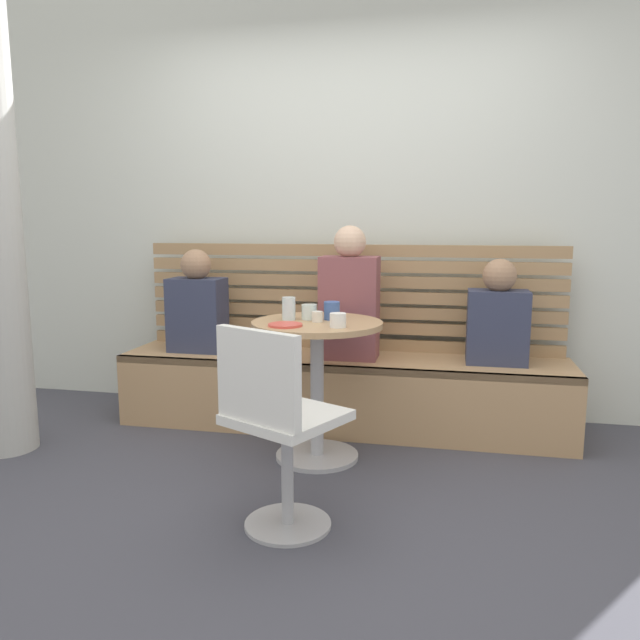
{
  "coord_description": "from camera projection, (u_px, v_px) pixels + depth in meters",
  "views": [
    {
      "loc": [
        0.62,
        -2.36,
        1.24
      ],
      "look_at": [
        -0.02,
        0.66,
        0.75
      ],
      "focal_mm": 34.2,
      "sensor_mm": 36.0,
      "label": 1
    }
  ],
  "objects": [
    {
      "name": "cafe_table",
      "position": [
        317.0,
        363.0,
        3.18
      ],
      "size": [
        0.68,
        0.68,
        0.74
      ],
      "color": "#ADADB2",
      "rests_on": "ground"
    },
    {
      "name": "ground",
      "position": [
        292.0,
        517.0,
        2.6
      ],
      "size": [
        8.0,
        8.0,
        0.0
      ],
      "primitive_type": "plane",
      "color": "#42424C"
    },
    {
      "name": "person_child_left",
      "position": [
        498.0,
        318.0,
        3.49
      ],
      "size": [
        0.34,
        0.22,
        0.6
      ],
      "color": "#333851",
      "rests_on": "booth_bench"
    },
    {
      "name": "cup_ceramic_white",
      "position": [
        338.0,
        320.0,
        2.96
      ],
      "size": [
        0.08,
        0.08,
        0.07
      ],
      "primitive_type": "cylinder",
      "color": "white",
      "rests_on": "cafe_table"
    },
    {
      "name": "plate_small",
      "position": [
        285.0,
        325.0,
        3.0
      ],
      "size": [
        0.17,
        0.17,
        0.01
      ],
      "primitive_type": "cylinder",
      "color": "#DB4C42",
      "rests_on": "cafe_table"
    },
    {
      "name": "cup_glass_tall",
      "position": [
        289.0,
        309.0,
        3.18
      ],
      "size": [
        0.07,
        0.07,
        0.12
      ],
      "primitive_type": "cylinder",
      "color": "silver",
      "rests_on": "cafe_table"
    },
    {
      "name": "booth_backrest",
      "position": [
        348.0,
        297.0,
        3.87
      ],
      "size": [
        2.65,
        0.04,
        0.67
      ],
      "color": "#A68157",
      "rests_on": "booth_bench"
    },
    {
      "name": "person_child_middle",
      "position": [
        197.0,
        306.0,
        3.82
      ],
      "size": [
        0.34,
        0.22,
        0.64
      ],
      "color": "#333851",
      "rests_on": "booth_bench"
    },
    {
      "name": "cup_espresso_small",
      "position": [
        317.0,
        317.0,
        3.12
      ],
      "size": [
        0.06,
        0.06,
        0.05
      ],
      "primitive_type": "cylinder",
      "color": "silver",
      "rests_on": "cafe_table"
    },
    {
      "name": "person_adult",
      "position": [
        350.0,
        299.0,
        3.61
      ],
      "size": [
        0.34,
        0.22,
        0.79
      ],
      "color": "brown",
      "rests_on": "booth_bench"
    },
    {
      "name": "back_wall",
      "position": [
        354.0,
        190.0,
        3.95
      ],
      "size": [
        5.2,
        0.1,
        2.9
      ],
      "primitive_type": "cube",
      "color": "silver",
      "rests_on": "ground"
    },
    {
      "name": "booth_bench",
      "position": [
        341.0,
        392.0,
        3.72
      ],
      "size": [
        2.7,
        0.52,
        0.44
      ],
      "color": "tan",
      "rests_on": "ground"
    },
    {
      "name": "white_chair",
      "position": [
        277.0,
        422.0,
        2.4
      ],
      "size": [
        0.54,
        0.54,
        0.85
      ],
      "color": "#ADADB2",
      "rests_on": "ground"
    },
    {
      "name": "cup_glass_short",
      "position": [
        309.0,
        312.0,
        3.2
      ],
      "size": [
        0.08,
        0.08,
        0.08
      ],
      "primitive_type": "cylinder",
      "color": "silver",
      "rests_on": "cafe_table"
    },
    {
      "name": "cup_mug_blue",
      "position": [
        332.0,
        311.0,
        3.19
      ],
      "size": [
        0.08,
        0.08,
        0.09
      ],
      "primitive_type": "cylinder",
      "color": "#3D5B9E",
      "rests_on": "cafe_table"
    }
  ]
}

